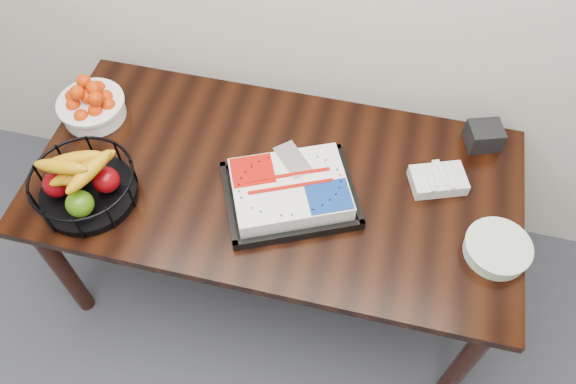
% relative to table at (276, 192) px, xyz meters
% --- Properties ---
extents(table, '(1.80, 0.90, 0.75)m').
position_rel_table_xyz_m(table, '(0.00, 0.00, 0.00)').
color(table, black).
rests_on(table, ground).
extents(cake_tray, '(0.57, 0.52, 0.10)m').
position_rel_table_xyz_m(cake_tray, '(0.07, -0.07, 0.13)').
color(cake_tray, black).
rests_on(cake_tray, table).
extents(tangerine_bowl, '(0.26, 0.26, 0.17)m').
position_rel_table_xyz_m(tangerine_bowl, '(-0.78, 0.14, 0.16)').
color(tangerine_bowl, white).
rests_on(tangerine_bowl, table).
extents(fruit_basket, '(0.37, 0.37, 0.19)m').
position_rel_table_xyz_m(fruit_basket, '(-0.63, -0.23, 0.17)').
color(fruit_basket, black).
rests_on(fruit_basket, table).
extents(plate_stack, '(0.22, 0.22, 0.05)m').
position_rel_table_xyz_m(plate_stack, '(0.80, -0.13, 0.11)').
color(plate_stack, white).
rests_on(plate_stack, table).
extents(fork_bag, '(0.23, 0.19, 0.06)m').
position_rel_table_xyz_m(fork_bag, '(0.58, 0.11, 0.11)').
color(fork_bag, silver).
rests_on(fork_bag, table).
extents(napkin_box, '(0.15, 0.14, 0.09)m').
position_rel_table_xyz_m(napkin_box, '(0.73, 0.35, 0.13)').
color(napkin_box, black).
rests_on(napkin_box, table).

